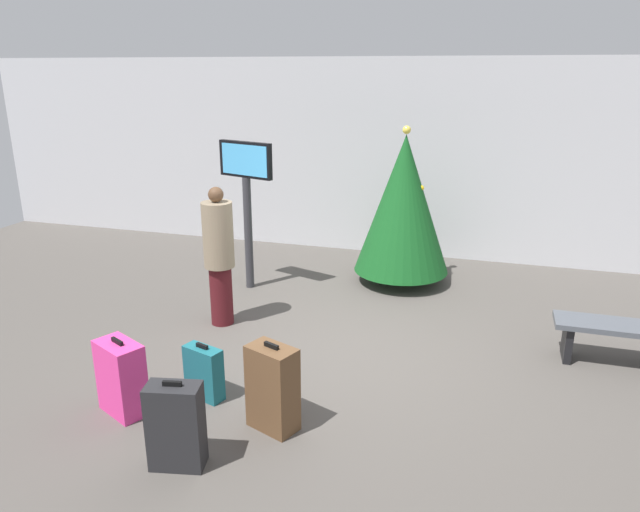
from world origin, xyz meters
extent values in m
plane|color=#514C47|center=(0.00, 0.00, 0.00)|extent=(16.00, 16.00, 0.00)
cube|color=silver|center=(0.00, 4.05, 1.65)|extent=(16.00, 0.20, 3.30)
cylinder|color=#4C3319|center=(0.30, 2.54, 0.10)|extent=(0.12, 0.12, 0.19)
cone|color=#14511E|center=(0.30, 2.54, 1.21)|extent=(1.41, 1.41, 2.03)
sphere|color=#F2D84C|center=(0.30, 2.54, 2.28)|extent=(0.12, 0.12, 0.12)
sphere|color=blue|center=(0.19, 2.65, 1.74)|extent=(0.08, 0.08, 0.08)
sphere|color=silver|center=(0.13, 2.88, 1.05)|extent=(0.08, 0.08, 0.08)
sphere|color=red|center=(0.46, 2.68, 1.57)|extent=(0.08, 0.08, 0.08)
sphere|color=yellow|center=(0.55, 2.53, 1.47)|extent=(0.08, 0.08, 0.08)
cylinder|color=#333338|center=(-1.81, 1.68, 0.82)|extent=(0.12, 0.12, 1.65)
cube|color=black|center=(-1.81, 1.68, 1.90)|extent=(0.88, 0.35, 0.50)
cube|color=#4CB2F2|center=(-1.81, 1.64, 1.90)|extent=(0.77, 0.26, 0.42)
cube|color=#4C5159|center=(2.98, 0.62, 0.45)|extent=(1.33, 0.44, 0.06)
cube|color=black|center=(2.48, 0.62, 0.21)|extent=(0.08, 0.35, 0.42)
cylinder|color=#4C1419|center=(-1.64, 0.38, 0.38)|extent=(0.28, 0.28, 0.76)
cylinder|color=gray|center=(-1.64, 0.38, 1.17)|extent=(0.41, 0.41, 0.81)
sphere|color=brown|center=(-1.64, 0.38, 1.67)|extent=(0.19, 0.19, 0.19)
cube|color=brown|center=(-0.19, -1.57, 0.40)|extent=(0.51, 0.41, 0.80)
cube|color=black|center=(-0.19, -1.57, 0.82)|extent=(0.15, 0.09, 0.04)
cube|color=#232326|center=(-0.75, -2.29, 0.37)|extent=(0.48, 0.32, 0.74)
cube|color=black|center=(-0.75, -2.29, 0.76)|extent=(0.16, 0.06, 0.04)
cube|color=#E5388C|center=(-1.64, -1.73, 0.36)|extent=(0.55, 0.46, 0.71)
cube|color=black|center=(-1.64, -1.73, 0.73)|extent=(0.16, 0.10, 0.04)
cube|color=#19606B|center=(-1.02, -1.29, 0.27)|extent=(0.43, 0.28, 0.54)
cube|color=black|center=(-1.02, -1.29, 0.56)|extent=(0.14, 0.07, 0.04)
camera|label=1|loc=(1.52, -5.85, 3.12)|focal=32.84mm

